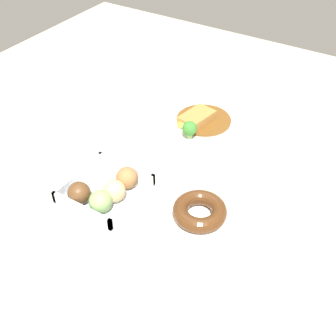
% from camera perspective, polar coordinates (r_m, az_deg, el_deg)
% --- Properties ---
extents(ground_plane, '(1.60, 1.60, 0.00)m').
position_cam_1_polar(ground_plane, '(1.11, -1.63, 2.16)').
color(ground_plane, '#B2A893').
extents(curry_plate, '(0.23, 0.23, 0.07)m').
position_cam_1_polar(curry_plate, '(1.18, 3.70, 5.72)').
color(curry_plate, white).
rests_on(curry_plate, ground_plane).
extents(donut_box, '(0.17, 0.16, 0.06)m').
position_cam_1_polar(donut_box, '(0.97, -8.39, -3.15)').
color(donut_box, silver).
rests_on(donut_box, ground_plane).
extents(chocolate_ring_donut, '(0.16, 0.16, 0.04)m').
position_cam_1_polar(chocolate_ring_donut, '(0.93, 4.27, -5.84)').
color(chocolate_ring_donut, white).
rests_on(chocolate_ring_donut, ground_plane).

